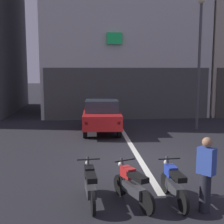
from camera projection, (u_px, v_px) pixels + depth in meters
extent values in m
plane|color=#232328|center=(140.00, 160.00, 10.37)|extent=(120.00, 120.00, 0.00)
cube|color=silver|center=(120.00, 127.00, 16.29)|extent=(0.20, 18.00, 0.01)
cube|color=#454543|center=(128.00, 94.00, 18.66)|extent=(10.25, 0.10, 3.20)
cube|color=#1EE566|center=(114.00, 38.00, 18.05)|extent=(0.93, 0.16, 0.69)
cylinder|color=black|center=(87.00, 121.00, 16.25)|extent=(0.20, 0.65, 0.64)
cylinder|color=black|center=(115.00, 121.00, 16.33)|extent=(0.20, 0.65, 0.64)
cylinder|color=black|center=(85.00, 131.00, 13.68)|extent=(0.20, 0.65, 0.64)
cylinder|color=black|center=(119.00, 131.00, 13.76)|extent=(0.20, 0.65, 0.64)
cube|color=red|center=(101.00, 117.00, 14.94)|extent=(1.88, 4.15, 0.66)
cube|color=#2D3842|center=(102.00, 105.00, 14.71)|extent=(1.61, 2.01, 0.56)
cube|color=red|center=(86.00, 123.00, 12.90)|extent=(0.14, 0.06, 0.12)
cube|color=red|center=(119.00, 123.00, 12.98)|extent=(0.14, 0.06, 0.12)
cylinder|color=#47474C|center=(199.00, 68.00, 15.29)|extent=(0.14, 0.14, 6.32)
sphere|color=beige|center=(202.00, 0.00, 14.83)|extent=(0.36, 0.36, 0.36)
cylinder|color=black|center=(88.00, 183.00, 7.54)|extent=(0.11, 0.52, 0.52)
cylinder|color=black|center=(93.00, 203.00, 6.42)|extent=(0.11, 0.52, 0.52)
cube|color=#38383D|center=(90.00, 189.00, 6.91)|extent=(0.26, 0.75, 0.22)
cube|color=black|center=(91.00, 177.00, 6.71)|extent=(0.27, 0.62, 0.12)
cube|color=black|center=(89.00, 171.00, 7.12)|extent=(0.25, 0.38, 0.24)
cylinder|color=#4C4C51|center=(88.00, 171.00, 7.34)|extent=(0.09, 0.24, 0.70)
cylinder|color=black|center=(88.00, 159.00, 7.22)|extent=(0.55, 0.08, 0.04)
sphere|color=silver|center=(88.00, 163.00, 7.44)|extent=(0.12, 0.12, 0.12)
cylinder|color=black|center=(120.00, 185.00, 7.44)|extent=(0.27, 0.50, 0.52)
cylinder|color=black|center=(147.00, 203.00, 6.44)|extent=(0.27, 0.50, 0.52)
cube|color=#38383D|center=(134.00, 190.00, 6.88)|extent=(0.48, 0.75, 0.22)
cube|color=black|center=(138.00, 177.00, 6.69)|extent=(0.44, 0.64, 0.12)
cube|color=red|center=(128.00, 172.00, 7.06)|extent=(0.35, 0.42, 0.24)
cylinder|color=#4C4C51|center=(123.00, 172.00, 7.26)|extent=(0.16, 0.25, 0.70)
cylinder|color=black|center=(125.00, 160.00, 7.14)|extent=(0.52, 0.25, 0.04)
sphere|color=silver|center=(121.00, 164.00, 7.34)|extent=(0.12, 0.12, 0.12)
cylinder|color=black|center=(165.00, 183.00, 7.59)|extent=(0.11, 0.52, 0.52)
cylinder|color=black|center=(183.00, 202.00, 6.46)|extent=(0.11, 0.52, 0.52)
cube|color=#38383D|center=(174.00, 188.00, 6.96)|extent=(0.25, 0.75, 0.22)
cube|color=black|center=(177.00, 176.00, 6.76)|extent=(0.26, 0.61, 0.12)
cube|color=#233DB7|center=(171.00, 171.00, 7.17)|extent=(0.25, 0.38, 0.24)
cylinder|color=#4C4C51|center=(168.00, 170.00, 7.39)|extent=(0.09, 0.24, 0.70)
cylinder|color=black|center=(169.00, 159.00, 7.26)|extent=(0.55, 0.08, 0.04)
sphere|color=silver|center=(166.00, 162.00, 7.49)|extent=(0.12, 0.12, 0.12)
cylinder|color=#23232D|center=(205.00, 193.00, 6.54)|extent=(0.24, 0.24, 0.86)
cube|color=#334CA5|center=(206.00, 161.00, 6.44)|extent=(0.40, 0.42, 0.58)
sphere|color=#9E7051|center=(207.00, 142.00, 6.38)|extent=(0.22, 0.22, 0.22)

